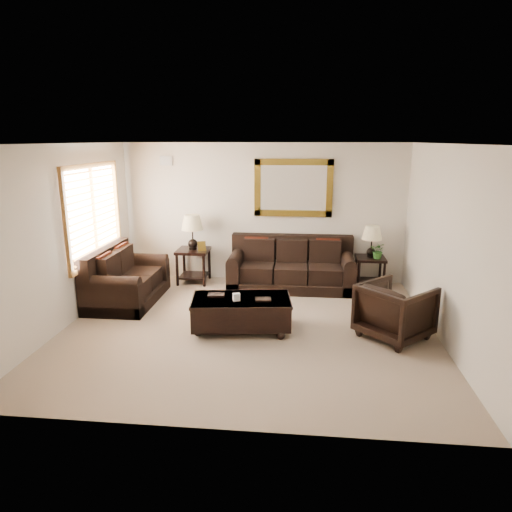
# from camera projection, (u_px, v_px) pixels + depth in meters

# --- Properties ---
(room) EXTENTS (5.51, 5.01, 2.71)m
(room) POSITION_uv_depth(u_px,v_px,m) (248.00, 240.00, 6.54)
(room) COLOR #836B5A
(room) RESTS_ON ground
(window) EXTENTS (0.07, 1.96, 1.66)m
(window) POSITION_uv_depth(u_px,v_px,m) (94.00, 214.00, 7.63)
(window) COLOR white
(window) RESTS_ON room
(mirror) EXTENTS (1.50, 0.06, 1.10)m
(mirror) POSITION_uv_depth(u_px,v_px,m) (293.00, 188.00, 8.74)
(mirror) COLOR #513910
(mirror) RESTS_ON room
(air_vent) EXTENTS (0.25, 0.02, 0.18)m
(air_vent) POSITION_uv_depth(u_px,v_px,m) (166.00, 161.00, 8.87)
(air_vent) COLOR #999999
(air_vent) RESTS_ON room
(sofa) EXTENTS (2.35, 1.01, 0.96)m
(sofa) POSITION_uv_depth(u_px,v_px,m) (291.00, 269.00, 8.70)
(sofa) COLOR black
(sofa) RESTS_ON room
(loveseat) EXTENTS (1.01, 1.70, 0.95)m
(loveseat) POSITION_uv_depth(u_px,v_px,m) (124.00, 282.00, 7.93)
(loveseat) COLOR black
(loveseat) RESTS_ON room
(end_table_left) EXTENTS (0.61, 0.61, 1.35)m
(end_table_left) POSITION_uv_depth(u_px,v_px,m) (193.00, 239.00, 8.87)
(end_table_left) COLOR black
(end_table_left) RESTS_ON room
(end_table_right) EXTENTS (0.54, 0.54, 1.19)m
(end_table_right) POSITION_uv_depth(u_px,v_px,m) (371.00, 247.00, 8.59)
(end_table_right) COLOR black
(end_table_right) RESTS_ON room
(coffee_table) EXTENTS (1.53, 0.95, 0.61)m
(coffee_table) POSITION_uv_depth(u_px,v_px,m) (241.00, 310.00, 6.74)
(coffee_table) COLOR black
(coffee_table) RESTS_ON room
(armchair) EXTENTS (1.17, 1.17, 0.88)m
(armchair) POSITION_uv_depth(u_px,v_px,m) (395.00, 308.00, 6.44)
(armchair) COLOR black
(armchair) RESTS_ON floor
(potted_plant) EXTENTS (0.37, 0.38, 0.24)m
(potted_plant) POSITION_uv_depth(u_px,v_px,m) (378.00, 252.00, 8.50)
(potted_plant) COLOR #2B5F20
(potted_plant) RESTS_ON end_table_right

